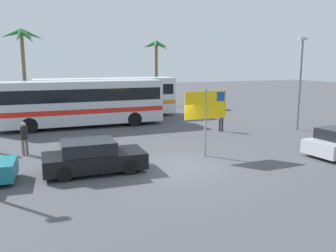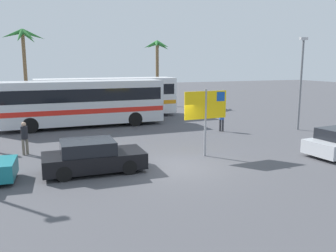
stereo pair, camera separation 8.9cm
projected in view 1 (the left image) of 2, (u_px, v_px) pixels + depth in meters
ground at (178, 167)px, 15.02m from camera, size 120.00×120.00×0.00m
bus_front_coach at (81, 101)px, 24.15m from camera, size 11.06×2.64×3.17m
bus_rear_coach at (106, 96)px, 28.20m from camera, size 11.06×2.64×3.17m
ferry_sign at (207, 108)px, 16.39m from camera, size 2.20×0.17×3.20m
car_black at (93, 157)px, 14.18m from camera, size 4.08×1.94×1.32m
pedestrian_near_sign at (24, 136)px, 16.78m from camera, size 0.32×0.32×1.61m
pedestrian_by_bus at (221, 117)px, 22.63m from camera, size 0.32×0.32×1.60m
lamp_post_left_side at (300, 80)px, 22.76m from camera, size 0.56×0.20×5.99m
palm_tree_seaside at (156, 53)px, 35.86m from camera, size 2.90×2.86×6.64m
palm_tree_inland at (22, 43)px, 31.44m from camera, size 3.78×3.67×7.40m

